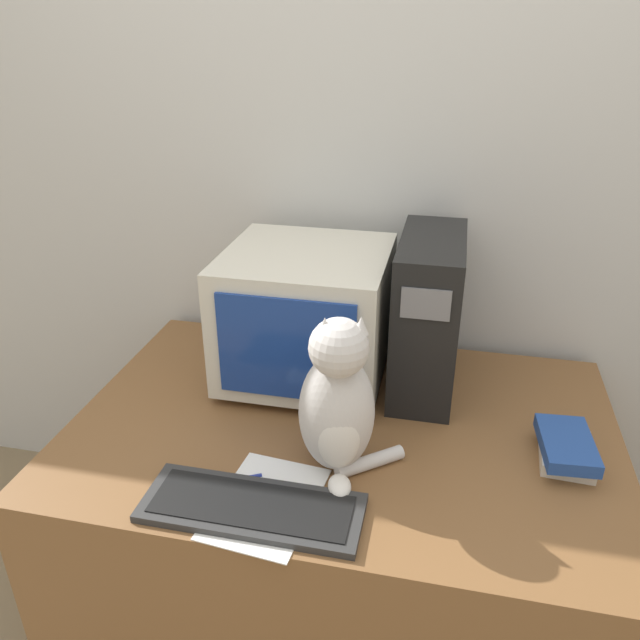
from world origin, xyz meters
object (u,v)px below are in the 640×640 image
at_px(cat, 338,404).
at_px(book_stack, 566,449).
at_px(computer_tower, 427,314).
at_px(crt_monitor, 306,314).
at_px(keyboard, 252,507).
at_px(pen, 232,480).

xyz_separation_m(cat, book_stack, (0.53, 0.14, -0.14)).
height_order(computer_tower, book_stack, computer_tower).
bearing_deg(computer_tower, crt_monitor, -174.22).
xyz_separation_m(crt_monitor, keyboard, (0.02, -0.58, -0.19)).
height_order(book_stack, pen, book_stack).
height_order(cat, pen, cat).
xyz_separation_m(keyboard, book_stack, (0.68, 0.33, 0.02)).
relative_size(keyboard, cat, 1.19).
xyz_separation_m(crt_monitor, computer_tower, (0.34, 0.03, 0.02)).
bearing_deg(book_stack, crt_monitor, 160.17).
bearing_deg(pen, cat, 24.75).
bearing_deg(pen, keyboard, -46.79).
height_order(keyboard, book_stack, book_stack).
distance_m(keyboard, cat, 0.29).
xyz_separation_m(crt_monitor, book_stack, (0.70, -0.25, -0.17)).
xyz_separation_m(book_stack, pen, (-0.76, -0.25, -0.03)).
distance_m(computer_tower, keyboard, 0.72).
bearing_deg(keyboard, book_stack, 25.62).
bearing_deg(keyboard, pen, 133.21).
bearing_deg(pen, computer_tower, 53.55).
height_order(crt_monitor, pen, crt_monitor).
relative_size(computer_tower, cat, 1.09).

